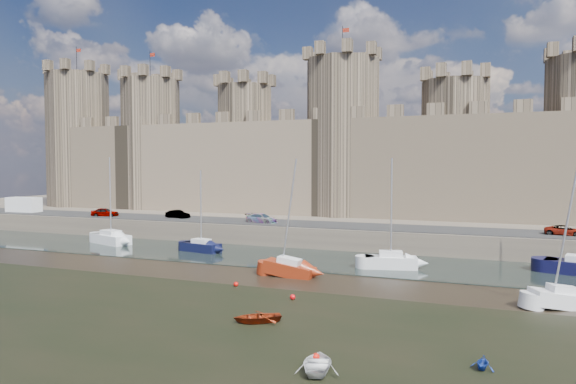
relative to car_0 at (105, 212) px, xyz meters
name	(u,v)px	position (x,y,z in m)	size (l,w,h in m)	color
ground	(119,318)	(28.90, -32.50, -3.15)	(160.00, 160.00, 0.00)	black
seaweed_patch	(45,349)	(28.90, -38.50, -3.14)	(70.00, 34.00, 0.01)	black
water_channel	(266,256)	(28.90, -8.50, -3.11)	(160.00, 12.00, 0.08)	black
quay	(348,215)	(28.90, 27.50, -1.90)	(160.00, 60.00, 2.50)	#4C443A
road	(297,223)	(28.90, 1.50, -0.60)	(160.00, 7.00, 0.10)	black
castle	(325,154)	(28.27, 15.50, 8.53)	(108.50, 11.00, 29.00)	#42382B
car_0	(105,212)	(0.00, 0.00, 0.00)	(1.53, 3.79, 1.29)	gray
car_1	(178,214)	(11.17, 1.59, -0.05)	(1.25, 3.59, 1.18)	gray
car_2	(262,218)	(24.39, 0.57, -0.03)	(1.74, 4.27, 1.24)	gray
car_3	(565,231)	(58.86, 1.22, -0.10)	(1.81, 3.92, 1.09)	gray
van	(24,205)	(-16.68, 1.00, 0.54)	(5.41, 2.16, 2.36)	silver
sailboat_0	(111,238)	(7.34, -7.53, -2.31)	(6.21, 4.00, 10.83)	silver
sailboat_1	(201,246)	(20.92, -8.62, -2.40)	(4.87, 2.62, 9.25)	black
sailboat_2	(391,260)	(42.67, -10.39, -2.31)	(5.17, 2.92, 10.51)	silver
sailboat_4	(289,268)	(34.75, -16.78, -2.38)	(4.55, 1.88, 10.53)	maroon
sailboat_5	(564,298)	(56.16, -19.43, -2.44)	(4.81, 3.38, 9.68)	silver
dinghy_2	(318,364)	(43.47, -35.86, -2.84)	(2.09, 0.61, 2.93)	silver
dinghy_4	(257,317)	(37.60, -30.06, -2.83)	(2.16, 0.63, 3.03)	maroon
dinghy_5	(483,363)	(50.94, -32.97, -2.80)	(1.12, 0.68, 1.30)	navy
buoy_1	(236,284)	(32.03, -21.96, -2.95)	(0.39, 0.39, 0.39)	red
buoy_2	(316,357)	(43.03, -34.83, -2.94)	(0.40, 0.40, 0.40)	red
buoy_3	(293,297)	(37.82, -24.18, -2.94)	(0.41, 0.41, 0.41)	red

